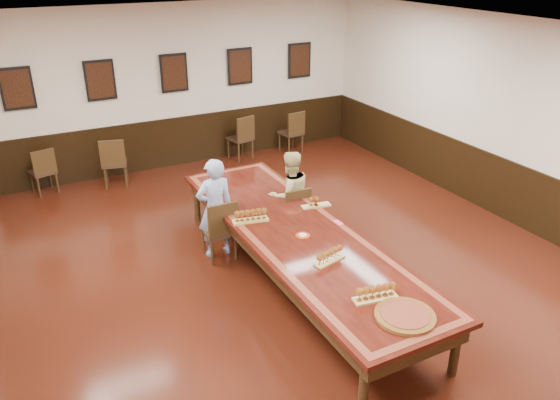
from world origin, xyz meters
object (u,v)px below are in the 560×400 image
carved_platter (405,316)px  spare_chair_d (291,131)px  spare_chair_b (114,161)px  spare_chair_c (240,137)px  person_man (215,208)px  spare_chair_a (42,170)px  chair_woman (292,213)px  chair_man (219,228)px  conference_table (298,241)px  person_woman (290,195)px

carved_platter → spare_chair_d: bearing=70.6°
spare_chair_b → carved_platter: spare_chair_b is taller
spare_chair_c → person_man: size_ratio=0.64×
spare_chair_a → person_man: 4.08m
chair_woman → spare_chair_c: 3.72m
chair_man → conference_table: (0.69, -1.07, 0.14)m
chair_woman → spare_chair_c: spare_chair_c is taller
chair_woman → person_man: person_man is taller
chair_man → spare_chair_a: chair_man is taller
person_woman → spare_chair_b: bearing=-57.8°
person_woman → carved_platter: bearing=83.7°
spare_chair_c → carved_platter: 6.90m
chair_man → spare_chair_c: 4.13m
spare_chair_c → conference_table: size_ratio=0.19×
spare_chair_a → chair_man: bearing=103.7°
chair_woman → person_woman: size_ratio=0.64×
chair_man → person_man: 0.30m
spare_chair_b → spare_chair_c: 2.69m
spare_chair_a → chair_woman: bearing=116.3°
spare_chair_a → spare_chair_c: 3.92m
chair_woman → carved_platter: size_ratio=1.30×
spare_chair_a → person_man: (1.98, -3.55, 0.31)m
spare_chair_a → spare_chair_d: bearing=163.6°
spare_chair_a → spare_chair_c: spare_chair_c is taller
carved_platter → spare_chair_a: bearing=111.8°
spare_chair_b → spare_chair_c: bearing=-160.7°
person_woman → conference_table: person_woman is taller
chair_woman → conference_table: bearing=66.2°
chair_man → conference_table: bearing=123.1°
spare_chair_a → person_woman: person_woman is taller
spare_chair_a → person_woman: size_ratio=0.62×
spare_chair_a → person_man: size_ratio=0.58×
spare_chair_a → spare_chair_b: spare_chair_b is taller
chair_woman → conference_table: 1.20m
conference_table → spare_chair_a: bearing=119.5°
chair_woman → person_man: bearing=-3.1°
spare_chair_d → person_man: (-3.10, -3.40, 0.28)m
chair_man → chair_woman: size_ratio=1.05×
spare_chair_b → conference_table: spare_chair_b is taller
conference_table → chair_woman: bearing=64.4°
spare_chair_b → carved_platter: bearing=116.9°
chair_man → person_man: size_ratio=0.63×
chair_woman → spare_chair_a: chair_woman is taller
spare_chair_d → chair_man: bearing=41.1°
chair_woman → conference_table: chair_woman is taller
spare_chair_d → carved_platter: (-2.35, -6.66, 0.31)m
spare_chair_d → spare_chair_c: bearing=-14.2°
spare_chair_d → conference_table: spare_chair_d is taller
spare_chair_a → conference_table: 5.43m
spare_chair_c → spare_chair_d: (1.15, -0.14, -0.01)m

